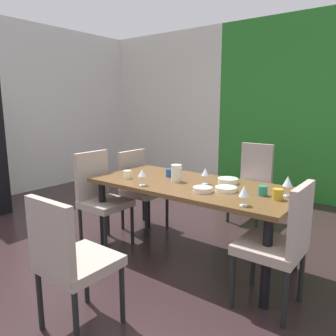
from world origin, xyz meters
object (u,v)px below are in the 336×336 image
Objects in this scene: wine_glass_front at (288,182)px; wine_glass_rear at (142,173)px; cup_near_window at (278,194)px; serving_bowl_left at (226,189)px; cup_corner at (127,174)px; cup_north at (263,191)px; wine_glass_right at (205,172)px; cup_south at (169,173)px; pitcher_east at (177,173)px; chair_head_far at (252,178)px; chair_left_near at (100,194)px; chair_head_near at (69,257)px; chair_right_near at (281,240)px; serving_bowl_near_shelf at (203,189)px; chair_left_far at (140,185)px; wine_glass_center at (244,192)px; serving_bowl_west at (228,181)px; dining_table at (192,192)px.

wine_glass_front is 1.26m from wine_glass_rear.
serving_bowl_left is at bearing -177.41° from cup_near_window.
cup_corner and cup_north have the same top height.
wine_glass_right is at bearing 158.24° from serving_bowl_left.
pitcher_east is at bearing -34.01° from cup_south.
chair_head_far is at bearing 82.35° from pitcher_east.
cup_south is (-0.46, 0.05, -0.07)m from wine_glass_right.
chair_left_near is at bearing 177.02° from wine_glass_rear.
chair_head_near is 0.98× the size of chair_right_near.
cup_corner is at bearing -158.04° from pitcher_east.
wine_glass_right reaches higher than cup_north.
chair_left_near is at bearing -171.41° from cup_near_window.
chair_head_far reaches higher than serving_bowl_near_shelf.
chair_left_far reaches higher than cup_south.
wine_glass_center is (0.70, 1.03, 0.33)m from chair_head_near.
pitcher_east reaches higher than cup_corner.
cup_near_window is (1.15, 0.30, -0.07)m from wine_glass_rear.
chair_head_far is 1.54m from cup_north.
chair_head_far is 5.89× the size of serving_bowl_near_shelf.
wine_glass_front is (0.74, 0.05, 0.01)m from wine_glass_right.
chair_left_far is at bearing 169.55° from cup_north.
serving_bowl_left is at bearing -66.10° from serving_bowl_west.
wine_glass_rear is at bearing 87.02° from chair_left_near.
pitcher_east is at bearing -152.16° from serving_bowl_west.
cup_south is (-1.19, -0.01, -0.08)m from wine_glass_front.
chair_right_near is 6.18× the size of wine_glass_right.
wine_glass_center is at bearing 88.67° from chair_left_near.
cup_corner is at bearing -161.72° from dining_table.
cup_south is (-0.58, 0.30, 0.02)m from serving_bowl_near_shelf.
wine_glass_front reaches higher than cup_south.
cup_south is (-0.35, 0.10, 0.12)m from dining_table.
wine_glass_center is (0.57, -0.40, -0.01)m from wine_glass_right.
chair_right_near is 5.73× the size of serving_bowl_near_shelf.
chair_head_near is 1.22m from serving_bowl_near_shelf.
cup_north is at bearing 0.47° from dining_table.
wine_glass_center is at bearing -34.92° from wine_glass_right.
serving_bowl_left is at bearing -21.76° from wine_glass_right.
chair_left_near reaches higher than dining_table.
wine_glass_front is 0.88× the size of serving_bowl_west.
chair_head_near is 10.77× the size of cup_near_window.
cup_north is (1.03, -0.09, -0.00)m from cup_south.
wine_glass_front is 1.52m from cup_corner.
cup_near_window is (0.58, 0.16, 0.02)m from serving_bowl_near_shelf.
chair_head_far is 5.33× the size of serving_bowl_left.
cup_near_window is (1.77, 0.27, 0.24)m from chair_left_near.
cup_near_window reaches higher than dining_table.
wine_glass_front is 0.90× the size of serving_bowl_left.
chair_right_near reaches higher than wine_glass_right.
chair_left_near is 1.87m from wine_glass_front.
wine_glass_rear is at bearing 106.13° from chair_head_near.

